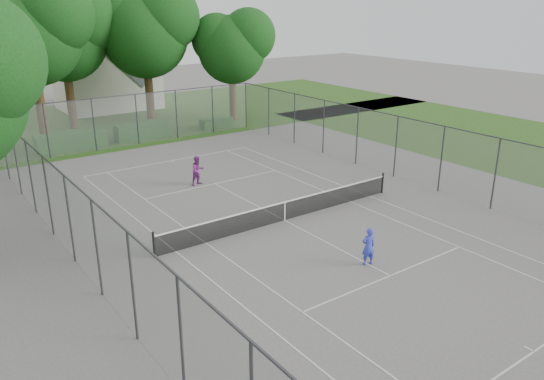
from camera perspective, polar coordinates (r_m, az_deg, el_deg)
ground at (r=24.33m, az=1.38°, el=-3.31°), size 120.00×120.00×0.00m
grass_far at (r=46.85m, az=-18.32°, el=6.98°), size 60.00×20.00×0.00m
grass_right at (r=40.90m, az=26.87°, el=4.10°), size 16.00×40.00×0.00m
court_markings at (r=24.32m, az=1.38°, el=-3.29°), size 11.03×23.83×0.01m
tennis_net at (r=24.13m, az=1.39°, el=-2.19°), size 12.87×0.10×1.10m
perimeter_fence at (r=23.68m, az=1.41°, el=0.73°), size 18.08×34.08×3.52m
tree_far_left at (r=40.98m, az=-24.53°, el=15.71°), size 7.97×7.27×11.45m
tree_far_midleft at (r=44.05m, az=-21.54°, el=15.76°), size 7.59×6.93×10.91m
tree_far_midright at (r=43.95m, az=-13.41°, el=16.63°), size 7.65×6.99×11.00m
tree_far_right at (r=44.48m, az=-4.22°, el=15.39°), size 6.31×5.76×9.06m
hedge_left at (r=38.43m, az=-20.81°, el=4.95°), size 4.58×1.37×1.14m
hedge_mid at (r=39.85m, az=-13.82°, el=6.21°), size 3.87×1.11×1.22m
hedge_right at (r=42.51m, az=-6.01°, el=7.18°), size 2.60×0.95×0.78m
house at (r=52.08m, az=-17.46°, el=12.91°), size 8.30×6.44×10.34m
girl_player at (r=20.44m, az=10.33°, el=-5.99°), size 0.62×0.49×1.50m
woman_player at (r=29.08m, az=-7.97°, el=2.09°), size 0.86×0.71×1.61m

